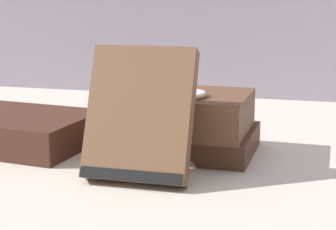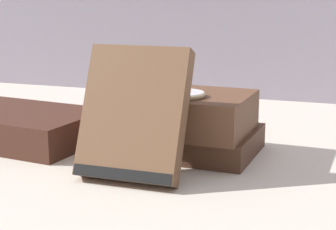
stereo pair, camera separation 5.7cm
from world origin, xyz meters
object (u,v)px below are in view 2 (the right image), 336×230
book_flat_top (175,111)px  pocket_watch (184,94)px  book_flat_bottom (179,139)px  book_leaning_front (132,118)px  book_side_left (2,124)px  reading_glasses (165,123)px

book_flat_top → pocket_watch: pocket_watch is taller
book_flat_bottom → book_leaning_front: size_ratio=1.31×
book_side_left → book_leaning_front: book_leaning_front is taller
book_flat_top → book_flat_bottom: bearing=81.3°
book_flat_bottom → book_leaning_front: bearing=-95.8°
book_flat_bottom → book_leaning_front: (-0.02, -0.11, 0.05)m
book_flat_bottom → pocket_watch: 0.08m
reading_glasses → book_flat_bottom: bearing=-75.8°
reading_glasses → book_leaning_front: bearing=-91.5°
book_flat_bottom → book_side_left: bearing=-172.4°
book_flat_top → reading_glasses: book_flat_top is taller
book_side_left → book_leaning_front: bearing=-14.6°
book_flat_bottom → book_flat_top: (-0.00, -0.01, 0.04)m
book_flat_top → reading_glasses: size_ratio=1.83×
book_flat_bottom → pocket_watch: (0.02, -0.03, 0.07)m
book_flat_bottom → pocket_watch: pocket_watch is taller
book_side_left → reading_glasses: book_side_left is taller
reading_glasses → book_flat_top: bearing=-78.7°
book_flat_top → book_leaning_front: bearing=-95.4°
pocket_watch → reading_glasses: (-0.08, 0.16, -0.08)m
book_flat_bottom → reading_glasses: size_ratio=1.91×
book_side_left → reading_glasses: size_ratio=2.80×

